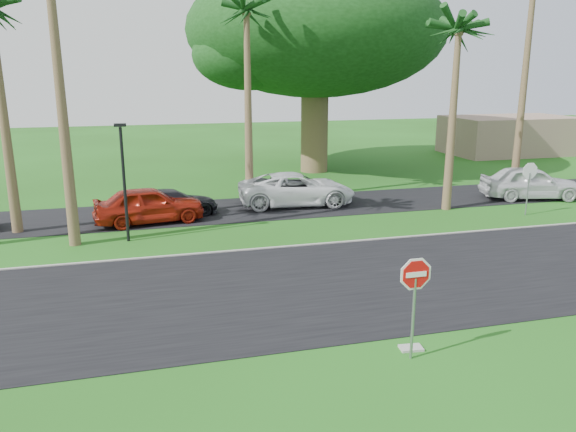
# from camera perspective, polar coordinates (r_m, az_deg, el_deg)

# --- Properties ---
(ground) EXTENTS (120.00, 120.00, 0.00)m
(ground) POSITION_cam_1_polar(r_m,az_deg,el_deg) (16.18, 5.87, -9.45)
(ground) COLOR #1C4A12
(ground) RESTS_ON ground
(road) EXTENTS (120.00, 8.00, 0.02)m
(road) POSITION_cam_1_polar(r_m,az_deg,el_deg) (17.91, 3.60, -6.94)
(road) COLOR black
(road) RESTS_ON ground
(parking_strip) EXTENTS (120.00, 5.00, 0.02)m
(parking_strip) POSITION_cam_1_polar(r_m,az_deg,el_deg) (27.62, -3.30, 0.77)
(parking_strip) COLOR black
(parking_strip) RESTS_ON ground
(curb) EXTENTS (120.00, 0.12, 0.06)m
(curb) POSITION_cam_1_polar(r_m,az_deg,el_deg) (21.56, 0.19, -3.10)
(curb) COLOR gray
(curb) RESTS_ON ground
(stop_sign_near) EXTENTS (1.05, 0.07, 2.62)m
(stop_sign_near) POSITION_cam_1_polar(r_m,az_deg,el_deg) (13.18, 12.77, -7.11)
(stop_sign_near) COLOR gray
(stop_sign_near) RESTS_ON ground
(stop_sign_far) EXTENTS (1.05, 0.07, 2.62)m
(stop_sign_far) POSITION_cam_1_polar(r_m,az_deg,el_deg) (28.27, 23.31, 3.58)
(stop_sign_far) COLOR gray
(stop_sign_far) RESTS_ON ground
(palm_center) EXTENTS (5.00, 5.00, 10.50)m
(palm_center) POSITION_cam_1_polar(r_m,az_deg,el_deg) (28.43, -4.24, 19.73)
(palm_center) COLOR brown
(palm_center) RESTS_ON ground
(palm_right_near) EXTENTS (5.00, 5.00, 9.50)m
(palm_right_near) POSITION_cam_1_polar(r_m,az_deg,el_deg) (27.84, 16.95, 17.28)
(palm_right_near) COLOR brown
(palm_right_near) RESTS_ON ground
(canopy_tree) EXTENTS (16.50, 16.50, 13.12)m
(canopy_tree) POSITION_cam_1_polar(r_m,az_deg,el_deg) (37.63, 2.82, 18.13)
(canopy_tree) COLOR brown
(canopy_tree) RESTS_ON ground
(streetlight_right) EXTENTS (0.45, 0.25, 4.64)m
(streetlight_right) POSITION_cam_1_polar(r_m,az_deg,el_deg) (22.64, -16.35, 4.00)
(streetlight_right) COLOR black
(streetlight_right) RESTS_ON ground
(building_far) EXTENTS (10.00, 6.00, 3.00)m
(building_far) POSITION_cam_1_polar(r_m,az_deg,el_deg) (49.71, 21.57, 7.65)
(building_far) COLOR gray
(building_far) RESTS_ON ground
(car_red) EXTENTS (4.99, 2.56, 1.63)m
(car_red) POSITION_cam_1_polar(r_m,az_deg,el_deg) (25.55, -13.93, 1.09)
(car_red) COLOR maroon
(car_red) RESTS_ON ground
(car_dark) EXTENTS (4.53, 2.48, 1.24)m
(car_dark) POSITION_cam_1_polar(r_m,az_deg,el_deg) (26.54, -11.72, 1.28)
(car_dark) COLOR black
(car_dark) RESTS_ON ground
(car_minivan) EXTENTS (6.03, 3.16, 1.62)m
(car_minivan) POSITION_cam_1_polar(r_m,az_deg,el_deg) (28.15, 0.88, 2.72)
(car_minivan) COLOR white
(car_minivan) RESTS_ON ground
(car_pickup) EXTENTS (5.40, 3.16, 1.73)m
(car_pickup) POSITION_cam_1_polar(r_m,az_deg,el_deg) (32.19, 23.42, 3.12)
(car_pickup) COLOR silver
(car_pickup) RESTS_ON ground
(utility_slab) EXTENTS (0.58, 0.41, 0.06)m
(utility_slab) POSITION_cam_1_polar(r_m,az_deg,el_deg) (14.30, 12.39, -12.97)
(utility_slab) COLOR #9C9B94
(utility_slab) RESTS_ON ground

